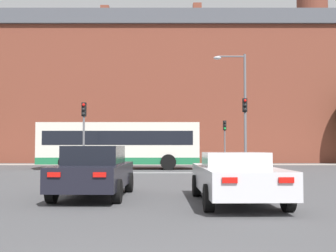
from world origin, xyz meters
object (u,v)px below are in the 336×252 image
(car_roadster_right, at_px, (236,177))
(traffic_light_far_right, at_px, (225,135))
(bus_crossing_lead, at_px, (120,144))
(traffic_light_near_left, at_px, (84,125))
(pedestrian_waiting, at_px, (50,152))
(street_lamp_junction, at_px, (240,99))
(traffic_light_near_right, at_px, (245,123))
(car_saloon_left, at_px, (95,171))

(car_roadster_right, bearing_deg, traffic_light_far_right, 81.56)
(bus_crossing_lead, distance_m, traffic_light_near_left, 4.30)
(traffic_light_near_left, relative_size, pedestrian_waiting, 2.30)
(street_lamp_junction, relative_size, pedestrian_waiting, 4.29)
(traffic_light_near_right, bearing_deg, car_roadster_right, -101.48)
(car_saloon_left, distance_m, traffic_light_near_right, 13.73)
(traffic_light_near_left, distance_m, street_lamp_junction, 10.17)
(street_lamp_junction, bearing_deg, pedestrian_waiting, 151.02)
(traffic_light_far_right, bearing_deg, street_lamp_junction, -90.00)
(car_roadster_right, relative_size, traffic_light_near_left, 1.23)
(bus_crossing_lead, xyz_separation_m, traffic_light_near_left, (-1.62, -3.84, 1.08))
(car_roadster_right, bearing_deg, pedestrian_waiting, 114.51)
(traffic_light_far_right, bearing_deg, pedestrian_waiting, 177.22)
(car_saloon_left, distance_m, pedestrian_waiting, 24.08)
(car_roadster_right, height_order, traffic_light_near_right, traffic_light_near_right)
(bus_crossing_lead, bearing_deg, car_roadster_right, 16.67)
(street_lamp_junction, height_order, pedestrian_waiting, street_lamp_junction)
(car_saloon_left, bearing_deg, pedestrian_waiting, 110.05)
(bus_crossing_lead, distance_m, traffic_light_near_right, 8.58)
(traffic_light_near_left, xyz_separation_m, traffic_light_far_right, (9.51, 10.46, -0.25))
(car_saloon_left, height_order, bus_crossing_lead, bus_crossing_lead)
(traffic_light_near_left, relative_size, traffic_light_far_right, 1.11)
(car_roadster_right, relative_size, traffic_light_near_right, 1.15)
(car_roadster_right, relative_size, bus_crossing_lead, 0.47)
(car_roadster_right, distance_m, traffic_light_near_right, 13.56)
(pedestrian_waiting, bearing_deg, car_roadster_right, -49.50)
(car_roadster_right, height_order, traffic_light_far_right, traffic_light_far_right)
(car_saloon_left, bearing_deg, bus_crossing_lead, 95.16)
(traffic_light_near_left, distance_m, traffic_light_far_right, 14.14)
(bus_crossing_lead, distance_m, street_lamp_junction, 8.45)
(car_saloon_left, relative_size, traffic_light_near_right, 1.05)
(pedestrian_waiting, bearing_deg, street_lamp_junction, -14.42)
(bus_crossing_lead, relative_size, traffic_light_near_left, 2.60)
(traffic_light_near_right, relative_size, traffic_light_far_right, 1.18)
(traffic_light_near_left, height_order, pedestrian_waiting, traffic_light_near_left)
(street_lamp_junction, bearing_deg, bus_crossing_lead, 174.61)
(traffic_light_near_left, xyz_separation_m, pedestrian_waiting, (-5.08, 11.17, -1.68))
(traffic_light_near_right, bearing_deg, bus_crossing_lead, 154.68)
(car_roadster_right, height_order, pedestrian_waiting, pedestrian_waiting)
(traffic_light_near_right, bearing_deg, pedestrian_waiting, 142.67)
(pedestrian_waiting, bearing_deg, car_saloon_left, -56.67)
(traffic_light_near_right, relative_size, street_lamp_junction, 0.57)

